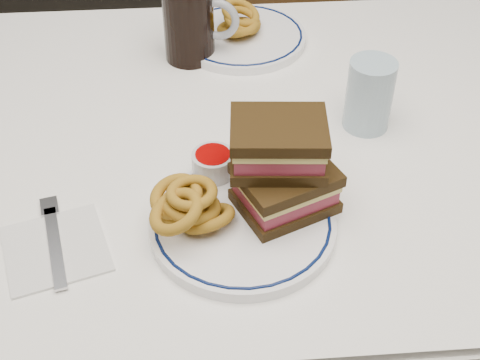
{
  "coord_description": "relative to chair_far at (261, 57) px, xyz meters",
  "views": [
    {
      "loc": [
        0.01,
        -0.85,
        1.41
      ],
      "look_at": [
        0.06,
        -0.19,
        0.82
      ],
      "focal_mm": 50.0,
      "sensor_mm": 36.0,
      "label": 1
    }
  ],
  "objects": [
    {
      "name": "onion_rings_far",
      "position": [
        -0.09,
        -0.41,
        0.33
      ],
      "size": [
        0.09,
        0.1,
        0.07
      ],
      "color": "brown",
      "rests_on": "far_plate"
    },
    {
      "name": "water_glass",
      "position": [
        0.09,
        -0.7,
        0.35
      ],
      "size": [
        0.07,
        0.07,
        0.12
      ],
      "primitive_type": "cylinder",
      "color": "#9CB8C9",
      "rests_on": "dining_table"
    },
    {
      "name": "reuben_sandwich",
      "position": [
        -0.07,
        -0.88,
        0.37
      ],
      "size": [
        0.15,
        0.14,
        0.13
      ],
      "color": "black",
      "rests_on": "main_plate"
    },
    {
      "name": "main_plate",
      "position": [
        -0.12,
        -0.92,
        0.3
      ],
      "size": [
        0.25,
        0.25,
        0.02
      ],
      "color": "white",
      "rests_on": "dining_table"
    },
    {
      "name": "onion_rings_main",
      "position": [
        -0.2,
        -0.91,
        0.34
      ],
      "size": [
        0.12,
        0.11,
        0.09
      ],
      "color": "brown",
      "rests_on": "main_plate"
    },
    {
      "name": "ketchup_ramekin",
      "position": [
        -0.16,
        -0.82,
        0.33
      ],
      "size": [
        0.06,
        0.06,
        0.04
      ],
      "color": "silver",
      "rests_on": "main_plate"
    },
    {
      "name": "dining_table",
      "position": [
        -0.19,
        -0.7,
        0.19
      ],
      "size": [
        1.27,
        0.87,
        0.75
      ],
      "color": "white",
      "rests_on": "floor"
    },
    {
      "name": "far_plate",
      "position": [
        -0.09,
        -0.42,
        0.3
      ],
      "size": [
        0.24,
        0.24,
        0.02
      ],
      "color": "white",
      "rests_on": "dining_table"
    },
    {
      "name": "chair_far",
      "position": [
        0.0,
        0.0,
        0.0
      ],
      "size": [
        0.4,
        0.4,
        0.84
      ],
      "color": "#4A2D17",
      "rests_on": "floor"
    },
    {
      "name": "napkin_fork",
      "position": [
        -0.37,
        -0.93,
        0.29
      ],
      "size": [
        0.16,
        0.18,
        0.01
      ],
      "color": "silver",
      "rests_on": "dining_table"
    },
    {
      "name": "beer_mug",
      "position": [
        -0.18,
        -0.47,
        0.37
      ],
      "size": [
        0.14,
        0.09,
        0.15
      ],
      "color": "black",
      "rests_on": "dining_table"
    }
  ]
}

